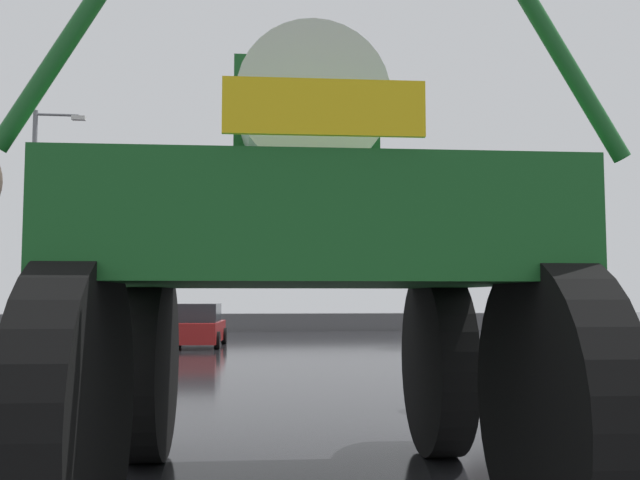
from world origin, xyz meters
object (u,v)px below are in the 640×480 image
object	(u,v)px
traffic_signal_near_right	(503,242)
bare_tree_right	(498,195)
sedan_ahead	(197,326)
oversize_sprayer	(305,262)
streetlight_far_left	(36,214)

from	to	relation	value
traffic_signal_near_right	bare_tree_right	world-z (taller)	bare_tree_right
traffic_signal_near_right	bare_tree_right	distance (m)	14.49
sedan_ahead	traffic_signal_near_right	size ratio (longest dim) A/B	1.15
oversize_sprayer	traffic_signal_near_right	world-z (taller)	oversize_sprayer
sedan_ahead	bare_tree_right	size ratio (longest dim) A/B	0.60
traffic_signal_near_right	streetlight_far_left	size ratio (longest dim) A/B	0.42
sedan_ahead	bare_tree_right	world-z (taller)	bare_tree_right
oversize_sprayer	sedan_ahead	world-z (taller)	oversize_sprayer
oversize_sprayer	streetlight_far_left	xyz separation A→B (m)	(-8.09, 21.28, 2.80)
oversize_sprayer	bare_tree_right	xyz separation A→B (m)	(8.86, 18.52, 3.40)
traffic_signal_near_right	streetlight_far_left	xyz separation A→B (m)	(-11.95, 16.07, 2.19)
traffic_signal_near_right	sedan_ahead	bearing A→B (deg)	112.29
sedan_ahead	streetlight_far_left	distance (m)	7.62
streetlight_far_left	oversize_sprayer	bearing A→B (deg)	-69.17
oversize_sprayer	streetlight_far_left	distance (m)	22.94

